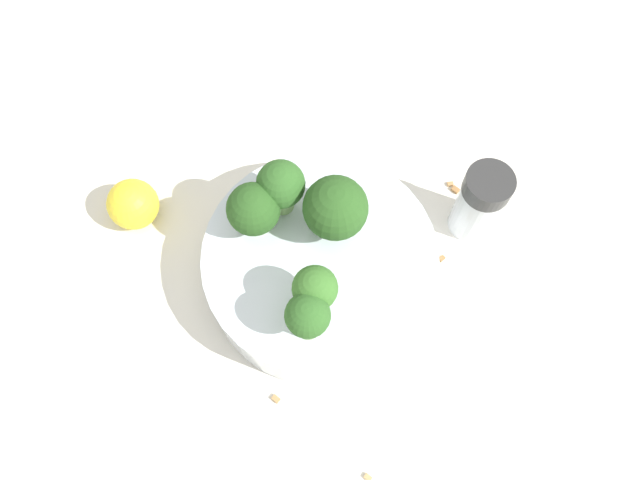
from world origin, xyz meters
name	(u,v)px	position (x,y,z in m)	size (l,w,h in m)	color
ground_plane	(320,276)	(0.00, 0.00, 0.00)	(3.00, 3.00, 0.00)	silver
bowl	(320,266)	(0.00, 0.00, 0.02)	(0.20, 0.20, 0.05)	silver
broccoli_floret_0	(315,289)	(0.04, -0.01, 0.08)	(0.03, 0.03, 0.05)	#8EB770
broccoli_floret_1	(308,317)	(0.06, -0.01, 0.08)	(0.03, 0.03, 0.06)	#8EB770
broccoli_floret_2	(335,209)	(-0.02, 0.01, 0.09)	(0.05, 0.05, 0.06)	#84AD66
broccoli_floret_3	(254,210)	(-0.03, -0.05, 0.08)	(0.04, 0.04, 0.05)	#84AD66
broccoli_floret_4	(281,186)	(-0.05, -0.03, 0.08)	(0.04, 0.04, 0.06)	#84AD66
pepper_shaker	(479,203)	(-0.04, 0.14, 0.04)	(0.04, 0.04, 0.08)	silver
lemon_wedge	(133,204)	(-0.07, -0.16, 0.02)	(0.05, 0.05, 0.05)	yellow
almond_crumb_0	(456,189)	(-0.07, 0.13, 0.00)	(0.01, 0.01, 0.01)	olive
almond_crumb_1	(450,183)	(-0.08, 0.13, 0.00)	(0.01, 0.00, 0.01)	#AD7F4C
almond_crumb_2	(276,399)	(0.10, -0.05, 0.00)	(0.01, 0.00, 0.01)	#AD7F4C
almond_crumb_3	(442,258)	(-0.01, 0.11, 0.00)	(0.01, 0.00, 0.01)	olive
almond_crumb_4	(368,477)	(0.17, 0.02, 0.00)	(0.01, 0.00, 0.01)	tan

